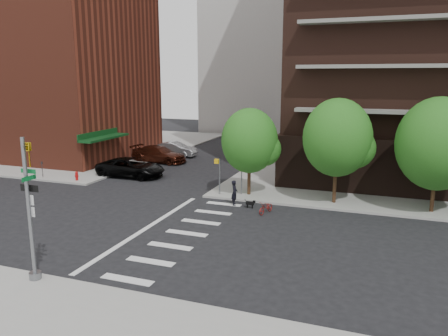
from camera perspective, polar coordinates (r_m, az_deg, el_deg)
The scene contains 17 objects.
ground at distance 25.77m, azimuth -11.01°, elevation -7.56°, with size 120.00×120.00×0.00m, color black.
sidewalk_nw at distance 58.43m, azimuth -19.85°, elevation 2.88°, with size 31.00×33.00×0.15m, color gray.
crosswalk at distance 24.75m, azimuth -6.57°, elevation -8.23°, with size 3.85×13.00×0.01m.
midrise_nw at distance 52.06m, azimuth -22.42°, elevation 12.83°, with size 21.40×15.50×20.00m.
tree_a at distance 30.83m, azimuth 3.35°, elevation 3.58°, with size 4.00×4.00×5.90m.
tree_b at distance 29.61m, azimuth 14.57°, elevation 3.85°, with size 4.50×4.50×6.65m.
tree_c at distance 29.67m, azimuth 26.17°, elevation 2.84°, with size 5.00×5.00×6.80m.
traffic_signal at distance 19.58m, azimuth -23.92°, elevation -6.34°, with size 0.90×0.75×6.00m.
pedestrian_signal at distance 31.20m, azimuth 0.03°, elevation -0.39°, with size 2.18×0.67×2.60m.
fire_hydrant at distance 37.65m, azimuth -18.69°, elevation -0.93°, with size 0.24×0.24×0.73m.
parking_meter at distance 39.83m, azimuth -22.67°, elevation 0.05°, with size 0.10×0.08×1.32m.
parked_car_black at distance 38.33m, azimuth -12.08°, elevation 0.07°, with size 5.90×2.72×1.64m, color black.
parked_car_maroon at distance 44.33m, azimuth -8.49°, elevation 1.79°, with size 5.72×2.33×1.66m, color #41180E.
parked_car_silver at distance 47.50m, azimuth -6.41°, elevation 2.46°, with size 4.76×1.66×1.57m, color #B5B9BD.
scooter at distance 27.70m, azimuth 5.52°, elevation -5.14°, with size 0.53×1.52×0.80m, color maroon.
dog_walker at distance 29.21m, azimuth 1.38°, elevation -3.27°, with size 0.41×0.62×1.71m, color black.
dog at distance 28.74m, azimuth 3.47°, elevation -4.60°, with size 0.64×0.19×0.54m.
Camera 1 is at (12.77, -20.72, 8.47)m, focal length 35.00 mm.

